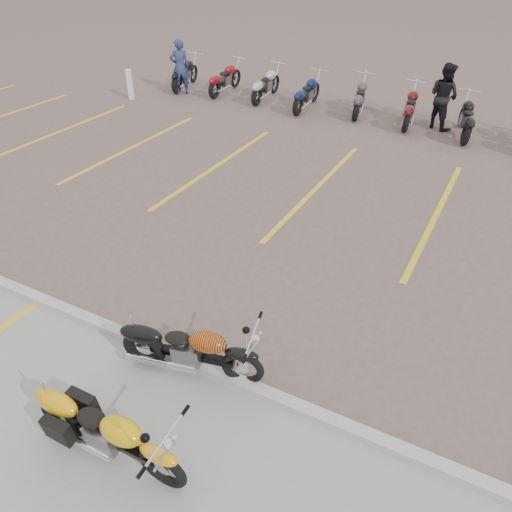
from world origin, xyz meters
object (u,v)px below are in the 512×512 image
(flame_cruiser, at_px, (189,350))
(bollard, at_px, (130,84))
(person_b, at_px, (444,96))
(yellow_cruiser, at_px, (108,431))
(person_a, at_px, (180,67))

(flame_cruiser, relative_size, bollard, 1.96)
(person_b, xyz_separation_m, bollard, (-9.99, -2.05, -0.43))
(bollard, bearing_deg, person_b, 11.58)
(bollard, bearing_deg, flame_cruiser, -46.55)
(yellow_cruiser, relative_size, bollard, 2.02)
(yellow_cruiser, xyz_separation_m, person_b, (0.98, 13.10, 0.52))
(flame_cruiser, bearing_deg, yellow_cruiser, -105.05)
(yellow_cruiser, bearing_deg, flame_cruiser, 87.15)
(yellow_cruiser, xyz_separation_m, flame_cruiser, (0.06, 1.48, -0.01))
(yellow_cruiser, relative_size, person_b, 1.08)
(flame_cruiser, bearing_deg, person_b, 72.77)
(flame_cruiser, distance_m, bollard, 13.19)
(flame_cruiser, height_order, bollard, bollard)
(yellow_cruiser, distance_m, person_a, 14.72)
(flame_cruiser, height_order, person_b, person_b)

